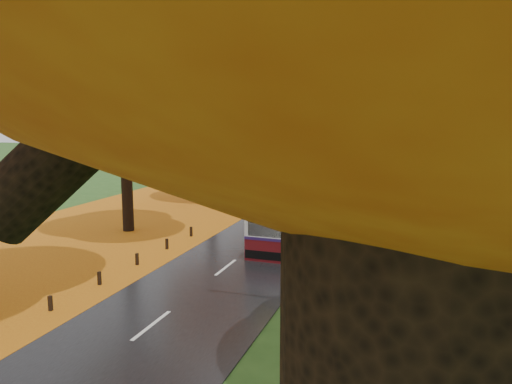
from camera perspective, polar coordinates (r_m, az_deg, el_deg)
The scene contains 14 objects.
road at distance 32.94m, azimuth 4.97°, elevation -2.10°, with size 6.50×90.00×0.04m, color black.
centre_line at distance 32.94m, azimuth 4.97°, elevation -2.06°, with size 0.12×90.00×0.01m, color silver.
leaf_verge at distance 36.06m, azimuth -9.08°, elevation -1.22°, with size 12.00×90.00×0.02m, color #953A0D.
leaf_drift at distance 33.76m, azimuth -0.07°, elevation -1.75°, with size 0.90×90.00×0.01m, color orange.
trees_left at distance 36.72m, azimuth -5.33°, elevation 13.95°, with size 9.20×74.00×13.88m.
trees_right at distance 33.54m, azimuth 18.44°, elevation 14.28°, with size 9.30×74.20×13.96m.
bollard_row at distance 16.91m, azimuth -25.38°, elevation -12.99°, with size 0.11×23.51×0.52m.
streetlamp_near at distance 14.97m, azimuth 4.73°, elevation 2.72°, with size 2.45×0.18×8.00m.
streetlamp_mid at distance 36.66m, azimuth 12.96°, elevation 6.23°, with size 2.45×0.18×8.00m.
streetlamp_far at distance 58.59m, azimuth 15.07°, elevation 7.11°, with size 2.45×0.18×8.00m.
bus at distance 26.46m, azimuth 5.83°, elevation -1.27°, with size 2.90×11.71×3.07m.
car_white at distance 38.43m, azimuth 3.41°, elevation 0.58°, with size 1.62×4.03×1.37m, color white.
car_silver at distance 47.67m, azimuth 6.40°, elevation 2.25°, with size 1.57×4.51×1.49m, color #AFB2B8.
car_dark at distance 55.11m, azimuth 8.29°, elevation 3.05°, with size 1.88×4.63×1.34m, color black.
Camera 1 is at (7.45, -6.46, 6.35)m, focal length 35.00 mm.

